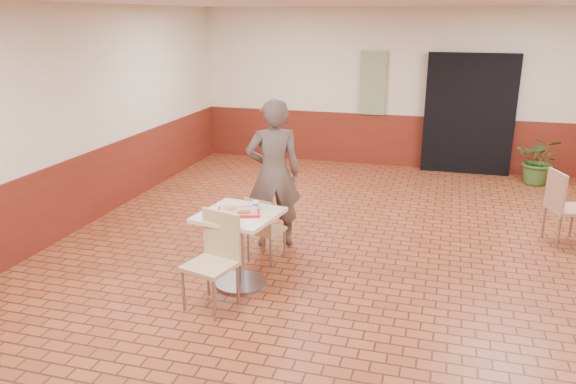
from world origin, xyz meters
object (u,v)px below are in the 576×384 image
(main_table, at_px, (240,237))
(customer, at_px, (274,174))
(serving_tray, at_px, (239,212))
(ring_donut, at_px, (231,207))
(chair_main_back, at_px, (263,226))
(paper_cup, at_px, (256,205))
(long_john_donut, at_px, (244,211))
(potted_plant, at_px, (540,160))
(chair_second_left, at_px, (563,203))
(chair_main_front, at_px, (215,255))

(main_table, xyz_separation_m, customer, (0.01, 1.20, 0.38))
(serving_tray, bearing_deg, ring_donut, 164.08)
(chair_main_back, height_order, paper_cup, paper_cup)
(ring_donut, height_order, paper_cup, paper_cup)
(paper_cup, bearing_deg, main_table, -141.05)
(customer, xyz_separation_m, serving_tray, (-0.01, -1.20, -0.10))
(main_table, height_order, customer, customer)
(serving_tray, relative_size, long_john_donut, 3.01)
(serving_tray, bearing_deg, potted_plant, 54.20)
(main_table, height_order, potted_plant, potted_plant)
(customer, bearing_deg, serving_tray, 64.75)
(long_john_donut, bearing_deg, main_table, 143.92)
(chair_main_back, distance_m, serving_tray, 0.76)
(customer, relative_size, ring_donut, 18.56)
(long_john_donut, xyz_separation_m, chair_second_left, (3.48, 2.32, -0.34))
(chair_main_back, xyz_separation_m, potted_plant, (3.60, 4.42, -0.02))
(ring_donut, xyz_separation_m, potted_plant, (3.75, 5.03, -0.45))
(potted_plant, bearing_deg, chair_second_left, -91.87)
(main_table, relative_size, chair_main_front, 0.85)
(main_table, distance_m, paper_cup, 0.39)
(chair_main_front, distance_m, chair_second_left, 4.56)
(ring_donut, bearing_deg, long_john_donut, -25.61)
(chair_second_left, bearing_deg, ring_donut, 101.64)
(chair_second_left, bearing_deg, chair_main_back, 95.02)
(customer, xyz_separation_m, chair_second_left, (3.55, 1.07, -0.41))
(chair_main_back, bearing_deg, ring_donut, 90.49)
(main_table, height_order, chair_second_left, chair_second_left)
(paper_cup, height_order, chair_second_left, chair_second_left)
(serving_tray, bearing_deg, customer, 89.42)
(chair_main_back, xyz_separation_m, customer, (-0.04, 0.55, 0.50))
(ring_donut, relative_size, potted_plant, 0.12)
(potted_plant, bearing_deg, ring_donut, -126.71)
(chair_main_front, relative_size, ring_donut, 9.60)
(customer, distance_m, long_john_donut, 1.26)
(chair_main_back, distance_m, paper_cup, 0.70)
(chair_main_front, relative_size, chair_second_left, 1.01)
(main_table, xyz_separation_m, ring_donut, (-0.10, 0.03, 0.31))
(customer, distance_m, paper_cup, 1.09)
(chair_main_front, bearing_deg, potted_plant, 71.24)
(chair_main_back, bearing_deg, main_table, 99.98)
(main_table, xyz_separation_m, potted_plant, (3.65, 5.06, -0.13))
(chair_main_front, bearing_deg, ring_donut, 107.94)
(potted_plant, bearing_deg, chair_main_front, -123.86)
(chair_main_front, bearing_deg, long_john_donut, 85.32)
(customer, distance_m, potted_plant, 5.33)
(chair_main_back, distance_m, potted_plant, 5.70)
(main_table, relative_size, ring_donut, 8.18)
(paper_cup, xyz_separation_m, chair_second_left, (3.41, 2.14, -0.36))
(long_john_donut, bearing_deg, customer, 93.10)
(chair_second_left, bearing_deg, long_john_donut, 103.97)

